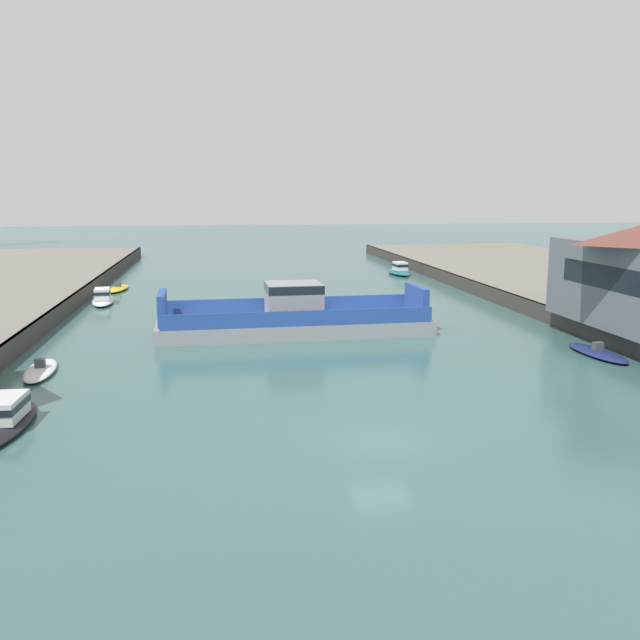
% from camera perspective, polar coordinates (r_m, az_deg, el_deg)
% --- Properties ---
extents(ground_plane, '(400.00, 400.00, 0.00)m').
position_cam_1_polar(ground_plane, '(28.90, 5.20, -10.15)').
color(ground_plane, '#3D6660').
extents(chain_ferry, '(20.19, 7.02, 3.75)m').
position_cam_1_polar(chain_ferry, '(50.28, -2.23, 0.18)').
color(chain_ferry, '#939399').
rests_on(chain_ferry, ground).
extents(moored_boat_near_left, '(1.98, 5.68, 0.88)m').
position_cam_1_polar(moored_boat_near_left, '(42.29, -22.50, -3.93)').
color(moored_boat_near_left, white).
rests_on(moored_boat_near_left, ground).
extents(moored_boat_near_right, '(2.39, 6.06, 0.90)m').
position_cam_1_polar(moored_boat_near_right, '(75.74, -16.65, 2.57)').
color(moored_boat_near_right, yellow).
rests_on(moored_boat_near_right, ground).
extents(moored_boat_mid_left, '(2.57, 6.83, 1.50)m').
position_cam_1_polar(moored_boat_mid_left, '(66.97, -17.84, 1.80)').
color(moored_boat_mid_left, white).
rests_on(moored_boat_mid_left, ground).
extents(moored_boat_far_left, '(2.50, 6.14, 1.71)m').
position_cam_1_polar(moored_boat_far_left, '(86.98, 6.69, 4.20)').
color(moored_boat_far_left, '#237075').
rests_on(moored_boat_far_left, ground).
extents(moored_boat_far_right, '(2.65, 7.32, 1.36)m').
position_cam_1_polar(moored_boat_far_right, '(33.22, -25.29, -7.44)').
color(moored_boat_far_right, black).
rests_on(moored_boat_far_right, ground).
extents(moored_boat_upstream_a, '(2.15, 5.91, 0.88)m').
position_cam_1_polar(moored_boat_upstream_a, '(46.85, 22.34, -2.55)').
color(moored_boat_upstream_a, navy).
rests_on(moored_boat_upstream_a, ground).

